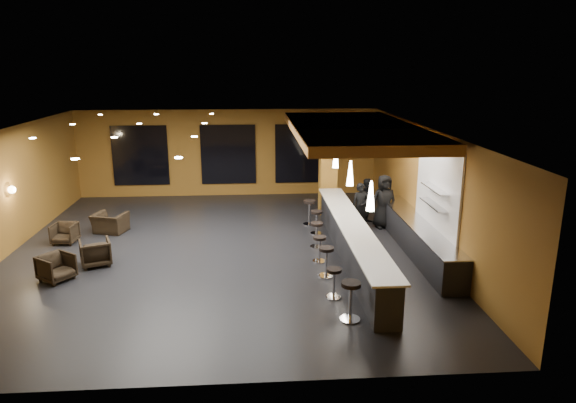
{
  "coord_description": "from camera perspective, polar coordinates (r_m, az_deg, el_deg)",
  "views": [
    {
      "loc": [
        0.96,
        -14.17,
        5.29
      ],
      "look_at": [
        2.0,
        0.5,
        1.3
      ],
      "focal_mm": 32.0,
      "sensor_mm": 36.0,
      "label": 1
    }
  ],
  "objects": [
    {
      "name": "bar_stool_4",
      "position": [
        15.14,
        3.2,
        -3.35
      ],
      "size": [
        0.38,
        0.38,
        0.76
      ],
      "rotation": [
        0.0,
        0.0,
        -0.0
      ],
      "color": "silver",
      "rests_on": "floor"
    },
    {
      "name": "wall_sconce",
      "position": [
        16.56,
        -28.34,
        1.16
      ],
      "size": [
        0.22,
        0.22,
        0.22
      ],
      "primitive_type": "sphere",
      "color": "#FFE5B2",
      "rests_on": "wall_left"
    },
    {
      "name": "window_left",
      "position": [
        21.39,
        -16.09,
        4.92
      ],
      "size": [
        2.2,
        0.06,
        2.4
      ],
      "primitive_type": "cube",
      "color": "black",
      "rests_on": "wall_back"
    },
    {
      "name": "staff_a",
      "position": [
        16.82,
        8.06,
        -0.55
      ],
      "size": [
        0.59,
        0.42,
        1.55
      ],
      "primitive_type": "imported",
      "rotation": [
        0.0,
        0.0,
        -0.09
      ],
      "color": "black",
      "rests_on": "floor"
    },
    {
      "name": "wood_soffit",
      "position": [
        15.59,
        7.29,
        7.95
      ],
      "size": [
        3.6,
        8.0,
        0.28
      ],
      "primitive_type": "cube",
      "color": "#B87735",
      "rests_on": "ceiling"
    },
    {
      "name": "armchair_d",
      "position": [
        17.44,
        -19.16,
        -2.25
      ],
      "size": [
        1.18,
        1.09,
        0.64
      ],
      "primitive_type": "imported",
      "rotation": [
        0.0,
        0.0,
        2.86
      ],
      "color": "black",
      "rests_on": "floor"
    },
    {
      "name": "bar_stool_5",
      "position": [
        16.32,
        3.19,
        -1.97
      ],
      "size": [
        0.38,
        0.38,
        0.76
      ],
      "rotation": [
        0.0,
        0.0,
        -0.22
      ],
      "color": "silver",
      "rests_on": "floor"
    },
    {
      "name": "floor",
      "position": [
        15.18,
        -7.45,
        -5.56
      ],
      "size": [
        12.0,
        13.0,
        0.1
      ],
      "primitive_type": "cube",
      "color": "black",
      "rests_on": "ground"
    },
    {
      "name": "column",
      "position": [
        18.32,
        4.48,
        3.99
      ],
      "size": [
        0.6,
        0.6,
        3.5
      ],
      "primitive_type": "cube",
      "color": "#A26E24",
      "rests_on": "floor"
    },
    {
      "name": "bar_top",
      "position": [
        14.1,
        7.14,
        -2.55
      ],
      "size": [
        0.78,
        8.1,
        0.05
      ],
      "primitive_type": "cube",
      "color": "beige",
      "rests_on": "bar_counter"
    },
    {
      "name": "armchair_c",
      "position": [
        16.91,
        -23.57,
        -3.25
      ],
      "size": [
        0.73,
        0.75,
        0.62
      ],
      "primitive_type": "imported",
      "rotation": [
        0.0,
        0.0,
        -0.1
      ],
      "color": "black",
      "rests_on": "floor"
    },
    {
      "name": "prep_counter",
      "position": [
        15.25,
        14.12,
        -3.88
      ],
      "size": [
        0.7,
        6.0,
        0.86
      ],
      "primitive_type": "cube",
      "color": "black",
      "rests_on": "floor"
    },
    {
      "name": "bar_stool_2",
      "position": [
        13.12,
        4.27,
        -6.27
      ],
      "size": [
        0.4,
        0.4,
        0.79
      ],
      "rotation": [
        0.0,
        0.0,
        0.28
      ],
      "color": "silver",
      "rests_on": "floor"
    },
    {
      "name": "staff_b",
      "position": [
        17.53,
        8.88,
        0.06
      ],
      "size": [
        0.91,
        0.81,
        1.55
      ],
      "primitive_type": "imported",
      "rotation": [
        0.0,
        0.0,
        0.36
      ],
      "color": "black",
      "rests_on": "floor"
    },
    {
      "name": "wall_front",
      "position": [
        8.46,
        -10.34,
        -9.84
      ],
      "size": [
        12.0,
        0.1,
        3.5
      ],
      "primitive_type": "cube",
      "color": "brown",
      "rests_on": "floor"
    },
    {
      "name": "staff_c",
      "position": [
        17.12,
        10.6,
        0.01
      ],
      "size": [
        0.95,
        0.7,
        1.77
      ],
      "primitive_type": "imported",
      "rotation": [
        0.0,
        0.0,
        0.16
      ],
      "color": "black",
      "rests_on": "floor"
    },
    {
      "name": "bar_counter",
      "position": [
        14.27,
        7.07,
        -4.56
      ],
      "size": [
        0.6,
        8.0,
        1.0
      ],
      "primitive_type": "cube",
      "color": "black",
      "rests_on": "floor"
    },
    {
      "name": "wall_right",
      "position": [
        15.47,
        15.28,
        1.4
      ],
      "size": [
        0.1,
        13.0,
        3.5
      ],
      "primitive_type": "cube",
      "color": "brown",
      "rests_on": "floor"
    },
    {
      "name": "pendant_0",
      "position": [
        11.86,
        9.19,
        0.62
      ],
      "size": [
        0.2,
        0.2,
        0.7
      ],
      "primitive_type": "cone",
      "color": "white",
      "rests_on": "wood_soffit"
    },
    {
      "name": "armchair_a",
      "position": [
        14.18,
        -24.35,
        -6.69
      ],
      "size": [
        1.02,
        1.02,
        0.67
      ],
      "primitive_type": "imported",
      "rotation": [
        0.0,
        0.0,
        0.93
      ],
      "color": "black",
      "rests_on": "floor"
    },
    {
      "name": "window_center",
      "position": [
        20.94,
        -6.65,
        5.21
      ],
      "size": [
        2.2,
        0.06,
        2.4
      ],
      "primitive_type": "cube",
      "color": "black",
      "rests_on": "wall_back"
    },
    {
      "name": "tile_backsplash",
      "position": [
        14.47,
        16.29,
        1.41
      ],
      "size": [
        0.06,
        3.2,
        2.4
      ],
      "primitive_type": "cube",
      "color": "white",
      "rests_on": "wall_right"
    },
    {
      "name": "bar_stool_3",
      "position": [
        14.06,
        3.52,
        -4.92
      ],
      "size": [
        0.37,
        0.37,
        0.73
      ],
      "rotation": [
        0.0,
        0.0,
        -0.15
      ],
      "color": "silver",
      "rests_on": "floor"
    },
    {
      "name": "bar_stool_1",
      "position": [
        12.01,
        5.12,
        -8.59
      ],
      "size": [
        0.37,
        0.37,
        0.73
      ],
      "rotation": [
        0.0,
        0.0,
        0.11
      ],
      "color": "silver",
      "rests_on": "floor"
    },
    {
      "name": "armchair_b",
      "position": [
        14.8,
        -20.62,
        -5.32
      ],
      "size": [
        0.99,
        1.0,
        0.71
      ],
      "primitive_type": "imported",
      "rotation": [
        0.0,
        0.0,
        3.51
      ],
      "color": "black",
      "rests_on": "floor"
    },
    {
      "name": "wall_back",
      "position": [
        21.04,
        -6.64,
        5.39
      ],
      "size": [
        12.0,
        0.1,
        3.5
      ],
      "primitive_type": "cube",
      "color": "brown",
      "rests_on": "floor"
    },
    {
      "name": "pendant_2",
      "position": [
        16.66,
        5.32,
        4.95
      ],
      "size": [
        0.2,
        0.2,
        0.7
      ],
      "primitive_type": "cone",
      "color": "white",
      "rests_on": "wood_soffit"
    },
    {
      "name": "prep_top",
      "position": [
        15.11,
        14.23,
        -2.25
      ],
      "size": [
        0.72,
        6.0,
        0.03
      ],
      "primitive_type": "cube",
      "color": "silver",
      "rests_on": "prep_counter"
    },
    {
      "name": "window_right",
      "position": [
        21.02,
        1.58,
        5.34
      ],
      "size": [
        2.2,
        0.06,
        2.4
      ],
      "primitive_type": "cube",
      "color": "black",
      "rests_on": "wall_back"
    },
    {
      "name": "bar_stool_0",
      "position": [
        11.03,
        6.98,
        -10.37
      ],
      "size": [
        0.44,
        0.44,
        0.87
      ],
      "rotation": [
        0.0,
        0.0,
        0.32
      ],
      "color": "silver",
      "rests_on": "floor"
    },
    {
      "name": "wall_shelf_upper",
      "position": [
        14.23,
        16.04,
        1.41
      ],
      "size": [
        0.3,
        1.5,
        0.03
      ],
      "primitive_type": "cube",
      "color": "silver",
      "rests_on": "wall_right"
    },
    {
      "name": "wall_shelf_lower",
      "position": [
        14.34,
        15.91,
        -0.34
      ],
      "size": [
        0.3,
        1.5,
        0.03
      ],
      "primitive_type": "cube",
      "color": "silver",
      "rests_on": "wall_right"
    },
    {
      "name": "ceiling",
      "position": [
        14.31,
        -7.95,
        8.05
      ],
      "size": [
        12.0,
        13.0,
        0.1
      ],
      "primitive_type": "cube",
      "color": "black"
    },
    {
      "name": "pendant_1",
      "position": [
        14.24,
        6.93,
        3.15
      ],
      "size": [
        0.2,
        0.2,
        0.7
      ],
      "primitive_type": "cone",
      "color": "white",
      "rests_on": "wood_soffit"
    },
    {
      "name": "bar_stool_6",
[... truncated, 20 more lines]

